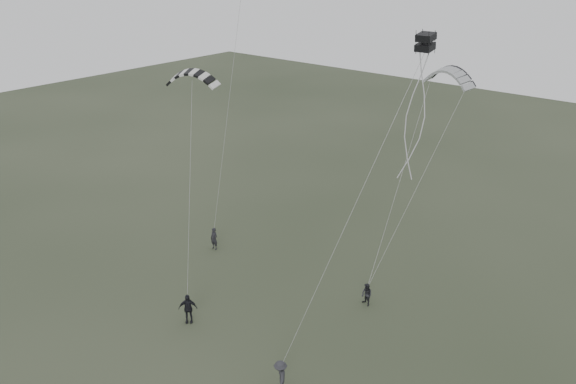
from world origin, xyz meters
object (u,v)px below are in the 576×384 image
Objects in this scene: kite_box at (425,42)px; kite_pale_large at (449,70)px; flyer_left at (214,239)px; flyer_right at (367,295)px; flyer_far at (280,377)px; flyer_center at (188,308)px; kite_striped at (192,72)px.

kite_pale_large is at bearing 104.67° from kite_box.
flyer_right is at bearing 2.69° from flyer_left.
kite_box is (2.73, 7.01, 15.90)m from flyer_far.
kite_striped is (-3.94, 4.92, 12.83)m from flyer_center.
flyer_center is 20.11m from kite_box.
flyer_left reaches higher than flyer_right.
kite_box reaches higher than flyer_center.
flyer_left is 15.65m from flyer_far.
kite_pale_large is at bearing 19.49° from kite_striped.
flyer_far is 18.50m from kite_striped.
kite_box is at bearing -13.11° from flyer_right.
kite_box is (10.74, 6.12, 15.86)m from flyer_center.
flyer_center is at bearing -152.00° from kite_box.
flyer_far is at bearing -33.45° from flyer_left.
kite_box is at bearing -6.15° from flyer_left.
flyer_right is 0.82× the size of flyer_far.
kite_box reaches higher than kite_pale_large.
kite_striped is at bearing -60.51° from flyer_left.
kite_box is at bearing -13.67° from flyer_center.
flyer_center is (-7.30, -8.32, 0.20)m from flyer_right.
flyer_right is at bearing 144.82° from flyer_far.
flyer_far is at bearing -73.98° from kite_pale_large.
flyer_left is 9.01m from flyer_center.
flyer_far reaches higher than flyer_left.
flyer_far is at bearing -46.16° from kite_striped.
flyer_right is 0.79× the size of flyer_center.
kite_pale_large is 9.66m from kite_box.
kite_pale_large is (8.15, 14.97, 12.97)m from flyer_center.
kite_pale_large reaches higher than flyer_left.
kite_pale_large is (0.85, 6.65, 13.17)m from flyer_right.
flyer_center is 21.41m from kite_pale_large.
flyer_left is 0.90× the size of flyer_center.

